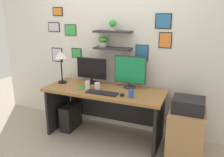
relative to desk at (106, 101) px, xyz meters
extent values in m
plane|color=tan|center=(0.00, -0.06, -0.54)|extent=(8.00, 8.00, 0.00)
cube|color=silver|center=(0.00, 0.38, 0.81)|extent=(4.40, 0.04, 2.70)
cube|color=#2D2D33|center=(0.00, 0.26, 0.75)|extent=(0.57, 0.20, 0.03)
cube|color=#2D2D33|center=(0.00, 0.26, 1.00)|extent=(0.57, 0.20, 0.03)
cylinder|color=#B2A899|center=(0.00, 0.26, 1.04)|extent=(0.10, 0.10, 0.05)
ellipsoid|color=green|center=(0.00, 0.26, 1.12)|extent=(0.11, 0.11, 0.11)
cylinder|color=#B2A899|center=(-0.16, 0.26, 0.80)|extent=(0.12, 0.12, 0.07)
ellipsoid|color=green|center=(-0.16, 0.26, 0.88)|extent=(0.15, 0.15, 0.08)
cube|color=black|center=(0.75, 0.36, 0.90)|extent=(0.18, 0.02, 0.22)
cube|color=orange|center=(0.75, 0.35, 0.90)|extent=(0.16, 0.00, 0.20)
cube|color=black|center=(-0.69, 0.36, 0.62)|extent=(0.18, 0.02, 0.16)
cube|color=green|center=(-0.69, 0.35, 0.62)|extent=(0.16, 0.00, 0.14)
cube|color=black|center=(-1.08, 0.36, 0.57)|extent=(0.21, 0.02, 0.24)
cube|color=silver|center=(-1.08, 0.35, 0.57)|extent=(0.18, 0.00, 0.21)
cube|color=#2D2D33|center=(-0.78, 0.36, 1.00)|extent=(0.22, 0.02, 0.18)
cube|color=green|center=(-0.78, 0.35, 1.00)|extent=(0.19, 0.00, 0.16)
cube|color=black|center=(-1.01, 0.36, 1.29)|extent=(0.19, 0.02, 0.14)
cube|color=orange|center=(-1.01, 0.35, 1.29)|extent=(0.16, 0.00, 0.12)
cube|color=black|center=(0.71, 0.36, 1.15)|extent=(0.22, 0.02, 0.21)
cube|color=teal|center=(0.71, 0.35, 1.15)|extent=(0.20, 0.00, 0.18)
cube|color=#2D2D33|center=(0.43, 0.36, 0.70)|extent=(0.20, 0.02, 0.24)
cube|color=teal|center=(0.43, 0.35, 0.70)|extent=(0.17, 0.00, 0.22)
cube|color=black|center=(-1.11, 0.36, 1.04)|extent=(0.22, 0.02, 0.16)
cube|color=silver|center=(-1.11, 0.35, 1.04)|extent=(0.20, 0.00, 0.13)
cube|color=#9E6B38|center=(0.00, -0.06, 0.19)|extent=(1.74, 0.68, 0.04)
cube|color=black|center=(-0.81, -0.06, -0.19)|extent=(0.04, 0.62, 0.71)
cube|color=black|center=(0.81, -0.06, -0.19)|extent=(0.04, 0.62, 0.71)
cube|color=black|center=(0.00, 0.24, -0.15)|extent=(1.54, 0.02, 0.50)
cylinder|color=black|center=(-0.31, 0.15, 0.21)|extent=(0.18, 0.18, 0.02)
cylinder|color=black|center=(-0.31, 0.15, 0.26)|extent=(0.03, 0.03, 0.07)
cube|color=black|center=(-0.31, 0.16, 0.44)|extent=(0.49, 0.02, 0.32)
cube|color=black|center=(-0.31, 0.15, 0.44)|extent=(0.47, 0.00, 0.30)
cylinder|color=#2D2D33|center=(0.31, 0.15, 0.21)|extent=(0.18, 0.18, 0.02)
cylinder|color=#2D2D33|center=(0.31, 0.15, 0.25)|extent=(0.03, 0.03, 0.06)
cube|color=#2D2D33|center=(0.31, 0.16, 0.47)|extent=(0.47, 0.02, 0.40)
cube|color=#198C4C|center=(0.31, 0.15, 0.47)|extent=(0.45, 0.00, 0.37)
cube|color=black|center=(0.05, -0.24, 0.22)|extent=(0.44, 0.14, 0.02)
ellipsoid|color=black|center=(0.33, -0.22, 0.22)|extent=(0.06, 0.09, 0.03)
cylinder|color=black|center=(-0.74, -0.02, 0.22)|extent=(0.13, 0.13, 0.02)
cylinder|color=black|center=(-0.74, -0.02, 0.41)|extent=(0.02, 0.02, 0.37)
cone|color=white|center=(-0.74, -0.02, 0.65)|extent=(0.19, 0.19, 0.11)
cube|color=green|center=(-0.33, -0.15, 0.21)|extent=(0.11, 0.16, 0.01)
cylinder|color=white|center=(-0.10, -0.07, 0.25)|extent=(0.08, 0.08, 0.09)
cylinder|color=blue|center=(0.46, -0.22, 0.26)|extent=(0.07, 0.07, 0.10)
cylinder|color=white|center=(-0.24, -0.11, 0.26)|extent=(0.07, 0.07, 0.11)
cube|color=tan|center=(1.17, -0.10, -0.23)|extent=(0.44, 0.50, 0.62)
cube|color=black|center=(1.17, -0.10, 0.16)|extent=(0.38, 0.34, 0.17)
cube|color=black|center=(-0.61, -0.03, -0.34)|extent=(0.18, 0.40, 0.40)
camera|label=1|loc=(1.29, -2.90, 1.26)|focal=36.69mm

